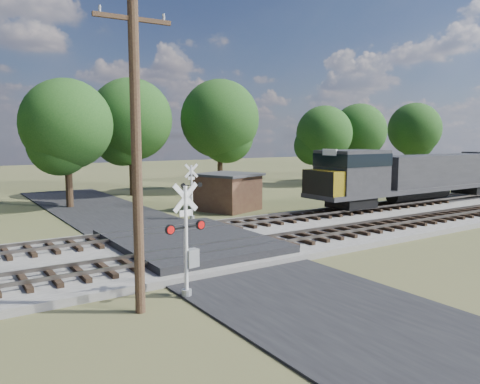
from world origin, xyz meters
TOP-DOWN VIEW (x-y plane):
  - ground at (0.00, 0.00)m, footprint 160.00×160.00m
  - ballast_bed at (10.00, 0.50)m, footprint 140.00×10.00m
  - road at (0.00, 0.00)m, footprint 7.00×60.00m
  - crossing_panel at (0.00, 0.50)m, footprint 7.00×9.00m
  - track_near at (3.12, -2.00)m, footprint 140.00×2.60m
  - track_far at (3.12, 3.00)m, footprint 140.00×2.60m
  - crossing_signal_near at (-3.23, -5.84)m, footprint 1.64×0.40m
  - crossing_signal_far at (3.95, 7.89)m, footprint 1.55×0.35m
  - utility_pole at (-5.20, -6.28)m, footprint 2.41×0.33m
  - equipment_shed at (8.29, 10.08)m, footprint 5.35×5.35m
  - treeline at (4.31, 20.73)m, footprint 82.04×12.31m

SIDE VIEW (x-z plane):
  - ground at x=0.00m, z-range 0.00..0.00m
  - road at x=0.00m, z-range 0.00..0.08m
  - ballast_bed at x=10.00m, z-range 0.00..0.30m
  - crossing_panel at x=0.00m, z-range 0.01..0.62m
  - track_near at x=3.12m, z-range 0.25..0.58m
  - track_far at x=3.12m, z-range 0.25..0.58m
  - equipment_shed at x=8.29m, z-range 0.02..2.87m
  - crossing_signal_far at x=3.95m, z-range -0.32..3.52m
  - crossing_signal_near at x=-3.23m, z-range -0.34..3.75m
  - utility_pole at x=-5.20m, z-range 0.30..10.14m
  - treeline at x=4.31m, z-range 0.97..12.92m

